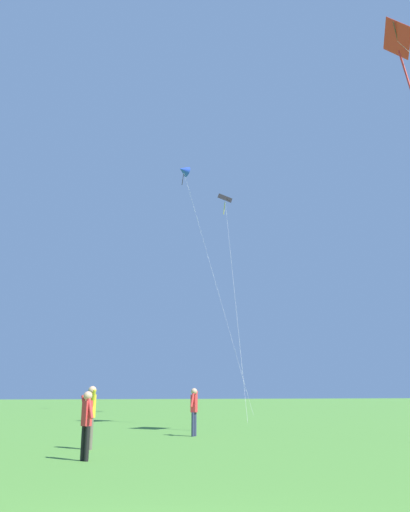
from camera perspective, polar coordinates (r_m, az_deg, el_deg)
name	(u,v)px	position (r m, az deg, el deg)	size (l,w,h in m)	color
kite_black_large	(226,208)	(45.16, 2.36, 5.40)	(4.71, 11.81, 19.44)	black
kite_red_high	(406,53)	(24.16, 21.71, 20.48)	(4.40, 9.18, 16.87)	red
kite_blue_delta	(184,171)	(57.22, -2.43, 9.61)	(3.10, 11.61, 26.48)	blue
person_foreground_watcher	(194,407)	(20.89, -1.25, -16.69)	(0.49, 0.47, 1.82)	#2D3351
person_with_spool	(87,418)	(13.55, -13.22, -17.43)	(0.30, 0.51, 1.65)	black
person_in_blue_jacket	(91,411)	(16.28, -12.72, -16.69)	(0.25, 0.59, 1.82)	#665B4C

